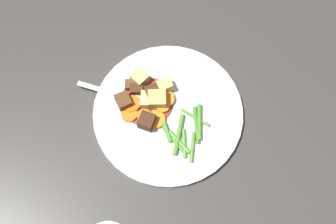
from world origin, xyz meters
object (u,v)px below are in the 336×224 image
Objects in this scene: potato_chunk_3 at (148,100)px; meat_chunk_4 at (147,121)px; meat_chunk_0 at (130,85)px; potato_chunk_0 at (158,99)px; carrot_slice_3 at (144,116)px; meat_chunk_3 at (137,89)px; carrot_slice_2 at (132,104)px; meat_chunk_1 at (123,101)px; carrot_slice_0 at (156,120)px; carrot_slice_5 at (165,99)px; dinner_plate at (168,113)px; potato_chunk_2 at (140,78)px; fork at (122,96)px; carrot_slice_1 at (162,108)px; carrot_slice_4 at (129,114)px; potato_chunk_1 at (165,86)px; meat_chunk_2 at (154,92)px.

meat_chunk_4 reaches higher than potato_chunk_3.
potato_chunk_0 is at bearing -168.61° from meat_chunk_0.
meat_chunk_3 reaches higher than carrot_slice_3.
meat_chunk_4 is at bearing 107.44° from potato_chunk_0.
carrot_slice_2 is at bearing -8.91° from meat_chunk_4.
potato_chunk_0 reaches higher than meat_chunk_1.
carrot_slice_0 and carrot_slice_3 have the same top height.
carrot_slice_2 is 0.96× the size of carrot_slice_5.
carrot_slice_2 reaches higher than carrot_slice_0.
dinner_plate is 11.36× the size of meat_chunk_3.
carrot_slice_5 is at bearing -35.63° from dinner_plate.
carrot_slice_5 reaches higher than dinner_plate.
meat_chunk_3 is at bearing -3.10° from potato_chunk_3.
meat_chunk_4 is at bearing 142.21° from potato_chunk_2.
meat_chunk_0 is at bearing 6.59° from meat_chunk_3.
dinner_plate is at bearing -107.33° from meat_chunk_4.
fork is (0.07, -0.01, -0.01)m from meat_chunk_4.
dinner_plate is at bearing -149.00° from carrot_slice_2.
carrot_slice_1 and carrot_slice_2 have the same top height.
potato_chunk_3 is at bearing 14.25° from dinner_plate.
potato_chunk_0 reaches higher than carrot_slice_3.
meat_chunk_0 is at bearing 20.12° from carrot_slice_5.
fork is at bearing -26.19° from carrot_slice_4.
potato_chunk_0 reaches higher than carrot_slice_2.
potato_chunk_3 reaches higher than meat_chunk_3.
potato_chunk_3 is (-0.02, -0.03, 0.01)m from carrot_slice_2.
dinner_plate is at bearing -173.13° from meat_chunk_0.
meat_chunk_1 is at bearing 64.01° from potato_chunk_1.
meat_chunk_3 is at bearing 13.06° from potato_chunk_0.
carrot_slice_4 is (0.05, 0.03, 0.00)m from carrot_slice_0.
carrot_slice_4 is 1.07× the size of potato_chunk_2.
dinner_plate is at bearing -173.06° from meat_chunk_3.
carrot_slice_1 is 0.07m from meat_chunk_1.
meat_chunk_3 is at bearing -31.95° from carrot_slice_3.
meat_chunk_3 reaches higher than carrot_slice_0.
carrot_slice_0 is at bearing 155.22° from potato_chunk_3.
carrot_slice_1 is at bearing -145.84° from meat_chunk_1.
carrot_slice_5 is 0.07m from meat_chunk_0.
carrot_slice_3 is 0.93× the size of meat_chunk_1.
meat_chunk_2 is 0.20× the size of fork.
dinner_plate is 0.09m from potato_chunk_2.
dinner_plate is at bearing -100.59° from carrot_slice_0.
dinner_plate is 0.07m from carrot_slice_4.
carrot_slice_0 is 1.03× the size of potato_chunk_0.
potato_chunk_2 is 0.04m from meat_chunk_2.
potato_chunk_0 is at bearing -130.67° from carrot_slice_2.
potato_chunk_0 is at bearing -18.80° from carrot_slice_1.
dinner_plate is 10.70× the size of carrot_slice_3.
carrot_slice_5 is at bearing -132.43° from meat_chunk_1.
potato_chunk_0 is 1.05× the size of meat_chunk_2.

